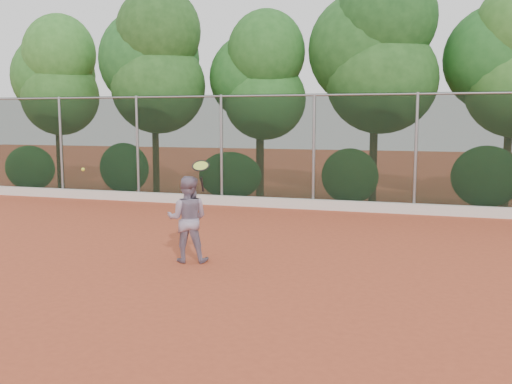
# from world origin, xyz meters

# --- Properties ---
(ground) EXTENTS (80.00, 80.00, 0.00)m
(ground) POSITION_xyz_m (0.00, 0.00, 0.00)
(ground) COLOR #AA4428
(ground) RESTS_ON ground
(concrete_curb) EXTENTS (24.00, 0.20, 0.30)m
(concrete_curb) POSITION_xyz_m (0.00, 6.82, 0.15)
(concrete_curb) COLOR silver
(concrete_curb) RESTS_ON ground
(tennis_player) EXTENTS (0.93, 0.80, 1.67)m
(tennis_player) POSITION_xyz_m (-1.01, -0.19, 0.83)
(tennis_player) COLOR gray
(tennis_player) RESTS_ON ground
(chainlink_fence) EXTENTS (24.09, 0.09, 3.50)m
(chainlink_fence) POSITION_xyz_m (-0.00, 7.00, 1.86)
(chainlink_fence) COLOR black
(chainlink_fence) RESTS_ON ground
(foliage_backdrop) EXTENTS (23.70, 3.63, 7.55)m
(foliage_backdrop) POSITION_xyz_m (-0.55, 8.98, 4.40)
(foliage_backdrop) COLOR #3C2717
(foliage_backdrop) RESTS_ON ground
(tennis_racket) EXTENTS (0.38, 0.35, 0.60)m
(tennis_racket) POSITION_xyz_m (-0.64, -0.38, 1.85)
(tennis_racket) COLOR black
(tennis_racket) RESTS_ON ground
(tennis_ball_in_flight) EXTENTS (0.07, 0.07, 0.07)m
(tennis_ball_in_flight) POSITION_xyz_m (-2.99, -0.63, 1.78)
(tennis_ball_in_flight) COLOR yellow
(tennis_ball_in_flight) RESTS_ON ground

